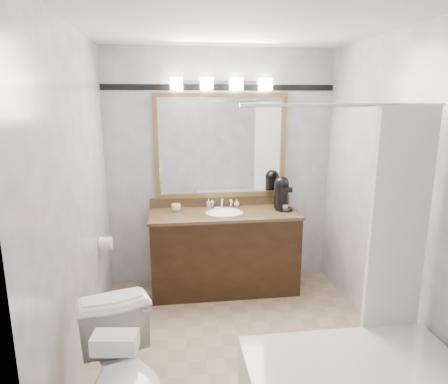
# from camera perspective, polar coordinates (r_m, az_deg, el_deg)

# --- Properties ---
(room) EXTENTS (2.42, 2.62, 2.52)m
(room) POSITION_cam_1_polar(r_m,az_deg,el_deg) (3.02, 2.62, -0.95)
(room) COLOR tan
(room) RESTS_ON ground
(vanity) EXTENTS (1.53, 0.58, 0.97)m
(vanity) POSITION_cam_1_polar(r_m,az_deg,el_deg) (4.23, 0.04, -8.25)
(vanity) COLOR black
(vanity) RESTS_ON ground
(mirror) EXTENTS (1.40, 0.04, 1.10)m
(mirror) POSITION_cam_1_polar(r_m,az_deg,el_deg) (4.23, -0.44, 6.57)
(mirror) COLOR olive
(mirror) RESTS_ON room
(vanity_light_bar) EXTENTS (1.02, 0.14, 0.12)m
(vanity_light_bar) POSITION_cam_1_polar(r_m,az_deg,el_deg) (4.15, -0.36, 15.20)
(vanity_light_bar) COLOR silver
(vanity_light_bar) RESTS_ON room
(accent_stripe) EXTENTS (2.40, 0.01, 0.06)m
(accent_stripe) POSITION_cam_1_polar(r_m,az_deg,el_deg) (4.21, -0.48, 14.72)
(accent_stripe) COLOR black
(accent_stripe) RESTS_ON room
(bathtub) EXTENTS (1.30, 0.75, 1.96)m
(bathtub) POSITION_cam_1_polar(r_m,az_deg,el_deg) (2.83, 18.26, -24.65)
(bathtub) COLOR white
(bathtub) RESTS_ON ground
(tp_roll) EXTENTS (0.11, 0.12, 0.12)m
(tp_roll) POSITION_cam_1_polar(r_m,az_deg,el_deg) (3.82, -16.54, -7.06)
(tp_roll) COLOR white
(tp_roll) RESTS_ON room
(toilet) EXTENTS (0.65, 0.88, 0.80)m
(toilet) POSITION_cam_1_polar(r_m,az_deg,el_deg) (2.59, -13.85, -25.14)
(toilet) COLOR white
(toilet) RESTS_ON ground
(tissue_box) EXTENTS (0.23, 0.14, 0.09)m
(tissue_box) POSITION_cam_1_polar(r_m,az_deg,el_deg) (2.12, -15.30, -20.02)
(tissue_box) COLOR white
(tissue_box) RESTS_ON toilet
(coffee_maker) EXTENTS (0.19, 0.23, 0.35)m
(coffee_maker) POSITION_cam_1_polar(r_m,az_deg,el_deg) (4.23, 8.27, -0.05)
(coffee_maker) COLOR black
(coffee_maker) RESTS_ON vanity
(cup_left) EXTENTS (0.11, 0.11, 0.08)m
(cup_left) POSITION_cam_1_polar(r_m,az_deg,el_deg) (4.17, -6.86, -2.20)
(cup_left) COLOR white
(cup_left) RESTS_ON vanity
(soap_bottle_a) EXTENTS (0.04, 0.04, 0.09)m
(soap_bottle_a) POSITION_cam_1_polar(r_m,az_deg,el_deg) (4.28, -2.20, -1.59)
(soap_bottle_a) COLOR white
(soap_bottle_a) RESTS_ON vanity
(soap_bottle_b) EXTENTS (0.08, 0.08, 0.08)m
(soap_bottle_b) POSITION_cam_1_polar(r_m,az_deg,el_deg) (4.31, 1.82, -1.57)
(soap_bottle_b) COLOR white
(soap_bottle_b) RESTS_ON vanity
(soap_bar) EXTENTS (0.08, 0.06, 0.02)m
(soap_bar) POSITION_cam_1_polar(r_m,az_deg,el_deg) (4.20, -0.85, -2.38)
(soap_bar) COLOR beige
(soap_bar) RESTS_ON vanity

